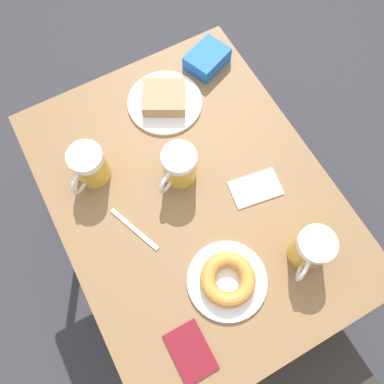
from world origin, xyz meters
name	(u,v)px	position (x,y,z in m)	size (l,w,h in m)	color
ground_plane	(192,249)	(0.00, 0.00, 0.00)	(8.00, 8.00, 0.00)	#333338
table	(192,202)	(0.00, 0.00, 0.65)	(0.73, 0.97, 0.71)	olive
plate_with_cake	(165,100)	(-0.07, -0.30, 0.73)	(0.23, 0.23, 0.05)	white
plate_with_donut	(228,280)	(0.03, 0.25, 0.73)	(0.20, 0.20, 0.05)	white
beer_mug_left	(178,167)	(0.01, -0.07, 0.77)	(0.13, 0.09, 0.12)	gold
beer_mug_center	(311,249)	(-0.18, 0.29, 0.77)	(0.12, 0.10, 0.12)	gold
beer_mug_right	(89,166)	(0.21, -0.18, 0.77)	(0.12, 0.10, 0.12)	gold
napkin_folded	(256,188)	(-0.16, 0.07, 0.72)	(0.15, 0.11, 0.00)	white
fork	(134,229)	(0.18, 0.01, 0.71)	(0.07, 0.16, 0.00)	silver
passport_near_edge	(191,352)	(0.19, 0.35, 0.72)	(0.09, 0.13, 0.01)	maroon
blue_pouch	(207,59)	(-0.25, -0.37, 0.74)	(0.15, 0.14, 0.05)	blue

